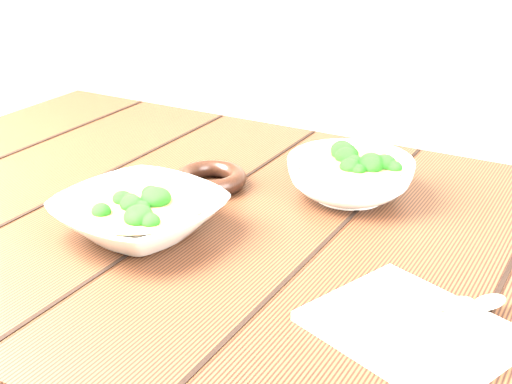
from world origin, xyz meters
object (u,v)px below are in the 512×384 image
object	(u,v)px
soup_bowl_front	(140,214)
trivet	(211,178)
soup_bowl_back	(350,176)
table	(209,287)
napkin	(412,328)

from	to	relation	value
soup_bowl_front	trivet	xyz separation A→B (m)	(-0.00, 0.18, -0.01)
soup_bowl_front	soup_bowl_back	world-z (taller)	soup_bowl_back
soup_bowl_front	soup_bowl_back	bearing A→B (deg)	51.82
table	napkin	distance (m)	0.39
table	soup_bowl_back	distance (m)	0.26
soup_bowl_front	trivet	bearing A→B (deg)	91.11
soup_bowl_front	napkin	distance (m)	0.39
soup_bowl_front	soup_bowl_back	distance (m)	0.31
table	soup_bowl_back	world-z (taller)	soup_bowl_back
soup_bowl_front	trivet	distance (m)	0.18
soup_bowl_front	trivet	world-z (taller)	soup_bowl_front
trivet	table	bearing A→B (deg)	-60.82
soup_bowl_front	napkin	bearing A→B (deg)	-6.82
soup_bowl_front	soup_bowl_back	size ratio (longest dim) A/B	1.04
table	soup_bowl_back	size ratio (longest dim) A/B	5.30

